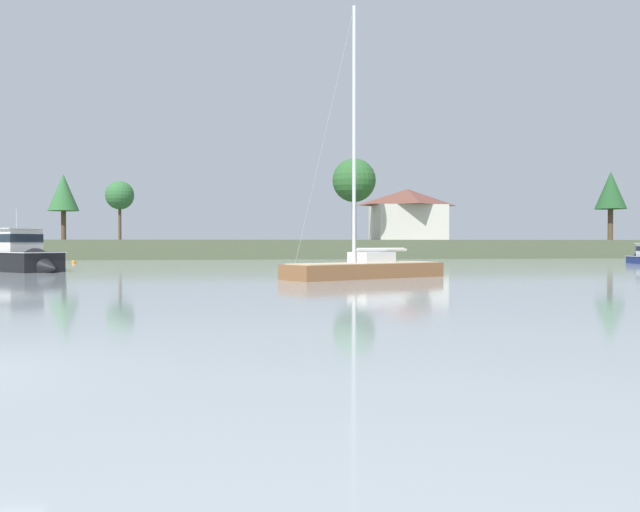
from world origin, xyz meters
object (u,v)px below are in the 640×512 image
Objects in this scene: sailboat_wood at (365,272)px; cruiser_black at (19,262)px; mooring_buoy_yellow at (380,267)px; mooring_buoy_orange at (74,262)px.

cruiser_black is at bearing 151.90° from sailboat_wood.
cruiser_black is 22.80× the size of mooring_buoy_yellow.
mooring_buoy_yellow is (3.68, 13.07, -0.23)m from sailboat_wood.
sailboat_wood reaches higher than mooring_buoy_orange.
mooring_buoy_yellow is 0.90× the size of mooring_buoy_orange.
cruiser_black reaches higher than mooring_buoy_orange.
cruiser_black is at bearing -174.85° from mooring_buoy_yellow.
mooring_buoy_yellow is (24.09, 2.17, -0.53)m from cruiser_black.
mooring_buoy_orange is (-24.66, 15.02, 0.01)m from mooring_buoy_yellow.
mooring_buoy_orange is (-20.98, 28.09, -0.22)m from sailboat_wood.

